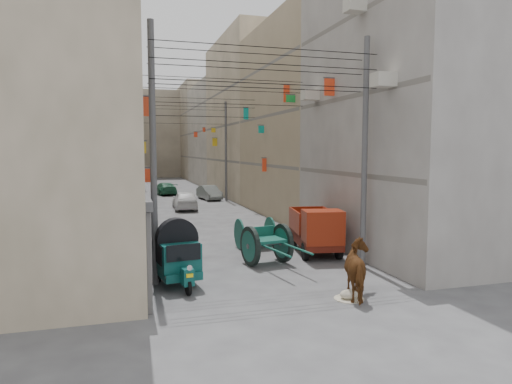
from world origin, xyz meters
name	(u,v)px	position (x,y,z in m)	size (l,w,h in m)	color
ground	(353,350)	(0.00, 0.00, 0.00)	(140.00, 140.00, 0.00)	#454548
building_row_left	(79,123)	(-8.00, 34.13, 6.46)	(8.00, 62.00, 14.00)	beige
building_row_right	(257,126)	(8.00, 34.13, 6.46)	(8.00, 62.00, 14.00)	#A9A59E
end_cap_building	(151,135)	(0.00, 66.00, 6.50)	(22.00, 10.00, 13.00)	tan
shutters_left	(139,217)	(-3.92, 10.38, 1.49)	(0.18, 14.40, 2.88)	#545459
signboards	(193,161)	(-0.01, 21.66, 3.43)	(8.22, 40.52, 5.67)	gold
ac_units	(345,62)	(3.65, 7.67, 7.43)	(0.70, 6.55, 3.35)	beige
utility_poles	(206,153)	(0.00, 17.00, 4.00)	(7.40, 22.20, 8.00)	#505052
overhead_cables	(215,97)	(0.00, 14.40, 6.77)	(7.40, 22.52, 1.12)	black
auto_rickshaw	(177,255)	(-2.96, 5.70, 0.93)	(1.51, 2.31, 1.58)	black
tonga_cart	(267,244)	(0.48, 7.38, 0.74)	(1.70, 3.32, 1.43)	black
mini_truck	(318,233)	(2.80, 8.11, 0.91)	(2.06, 3.57, 1.89)	black
second_cart	(255,232)	(0.82, 10.11, 0.69)	(1.53, 1.37, 1.29)	#125042
feed_sack	(349,294)	(1.48, 2.97, 0.13)	(0.52, 0.42, 0.26)	beige
horse	(360,270)	(1.83, 3.00, 0.80)	(0.86, 1.89, 1.60)	brown
distant_car_white	(185,200)	(-0.36, 23.54, 0.66)	(1.57, 3.90, 1.33)	white
distant_car_grey	(209,193)	(2.43, 29.24, 0.59)	(1.24, 3.56, 1.17)	slate
distant_car_green	(165,189)	(-0.75, 34.68, 0.56)	(1.58, 3.88, 1.13)	#216041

